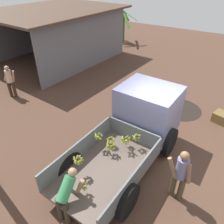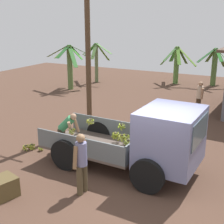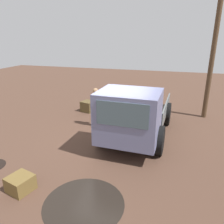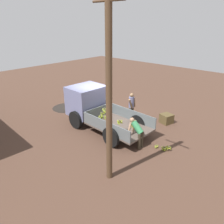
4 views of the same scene
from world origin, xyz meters
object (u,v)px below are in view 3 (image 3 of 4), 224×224
at_px(banana_bunch_on_ground_0, 143,108).
at_px(wooden_crate_1, 20,183).
at_px(banana_bunch_on_ground_1, 144,106).
at_px(wooden_crate_0, 88,106).
at_px(person_foreground_visitor, 96,105).
at_px(banana_bunch_on_ground_2, 141,104).
at_px(cargo_truck, 132,116).
at_px(utility_pole, 214,47).
at_px(person_worker_loading, 152,100).

height_order(banana_bunch_on_ground_0, wooden_crate_1, wooden_crate_1).
height_order(banana_bunch_on_ground_1, wooden_crate_0, wooden_crate_0).
height_order(person_foreground_visitor, banana_bunch_on_ground_0, person_foreground_visitor).
distance_m(banana_bunch_on_ground_0, banana_bunch_on_ground_2, 0.55).
height_order(cargo_truck, banana_bunch_on_ground_1, cargo_truck).
bearing_deg(person_foreground_visitor, cargo_truck, -123.65).
bearing_deg(wooden_crate_1, person_foreground_visitor, 175.29).
xyz_separation_m(utility_pole, person_foreground_visitor, (2.53, -4.55, -2.32)).
bearing_deg(person_worker_loading, wooden_crate_1, -24.79).
bearing_deg(person_foreground_visitor, banana_bunch_on_ground_0, -27.60).
distance_m(utility_pole, person_foreground_visitor, 5.70).
relative_size(banana_bunch_on_ground_0, banana_bunch_on_ground_2, 0.70).
bearing_deg(wooden_crate_0, banana_bunch_on_ground_1, 117.75).
bearing_deg(banana_bunch_on_ground_0, utility_pole, 85.83).
height_order(person_worker_loading, wooden_crate_0, person_worker_loading).
bearing_deg(banana_bunch_on_ground_0, person_worker_loading, 33.34).
relative_size(person_foreground_visitor, person_worker_loading, 1.21).
relative_size(utility_pole, person_worker_loading, 4.63).
height_order(cargo_truck, person_worker_loading, cargo_truck).
bearing_deg(wooden_crate_1, banana_bunch_on_ground_0, 164.59).
relative_size(banana_bunch_on_ground_1, banana_bunch_on_ground_2, 0.94).
bearing_deg(banana_bunch_on_ground_1, person_foreground_visitor, -26.95).
bearing_deg(cargo_truck, banana_bunch_on_ground_2, -173.00).
height_order(banana_bunch_on_ground_2, wooden_crate_0, wooden_crate_0).
relative_size(person_worker_loading, banana_bunch_on_ground_2, 4.85).
bearing_deg(wooden_crate_1, wooden_crate_0, -173.37).
bearing_deg(banana_bunch_on_ground_1, wooden_crate_1, -14.47).
height_order(cargo_truck, wooden_crate_1, cargo_truck).
xyz_separation_m(banana_bunch_on_ground_0, wooden_crate_1, (7.19, -1.98, 0.11)).
bearing_deg(utility_pole, banana_bunch_on_ground_1, -101.31).
relative_size(cargo_truck, utility_pole, 0.77).
height_order(cargo_truck, utility_pole, utility_pole).
relative_size(person_foreground_visitor, wooden_crate_1, 2.99).
relative_size(person_worker_loading, wooden_crate_1, 2.47).
bearing_deg(wooden_crate_1, banana_bunch_on_ground_1, 165.53).
bearing_deg(wooden_crate_0, banana_bunch_on_ground_2, 121.64).
distance_m(banana_bunch_on_ground_0, wooden_crate_0, 2.89).
height_order(cargo_truck, banana_bunch_on_ground_2, cargo_truck).
distance_m(cargo_truck, banana_bunch_on_ground_0, 4.22).
xyz_separation_m(person_foreground_visitor, banana_bunch_on_ground_2, (-3.25, 1.41, -0.80)).
bearing_deg(person_worker_loading, person_foreground_visitor, -50.57).
distance_m(person_worker_loading, wooden_crate_0, 3.25).
distance_m(wooden_crate_0, wooden_crate_1, 6.20).
height_order(banana_bunch_on_ground_1, wooden_crate_1, wooden_crate_1).
xyz_separation_m(cargo_truck, banana_bunch_on_ground_2, (-4.60, -0.40, -0.99)).
height_order(utility_pole, banana_bunch_on_ground_2, utility_pole).
distance_m(person_foreground_visitor, person_worker_loading, 2.90).
height_order(person_worker_loading, wooden_crate_1, person_worker_loading).
relative_size(cargo_truck, wooden_crate_1, 8.79).
bearing_deg(cargo_truck, person_foreground_visitor, -124.52).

